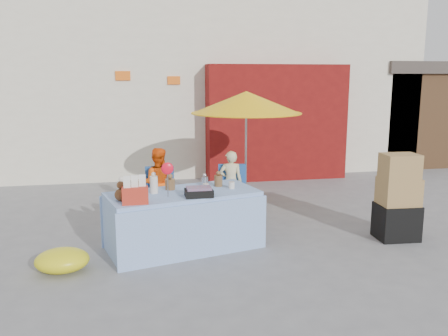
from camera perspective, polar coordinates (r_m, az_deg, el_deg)
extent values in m
plane|color=slate|center=(6.69, -1.36, -9.50)|extent=(80.00, 80.00, 0.00)
cube|color=silver|center=(13.22, -6.60, 10.53)|extent=(12.00, 5.00, 4.50)
cube|color=maroon|center=(10.93, 6.34, 5.46)|extent=(3.20, 0.60, 2.60)
cube|color=#4C331E|center=(14.37, 20.80, 5.73)|extent=(2.60, 3.00, 2.40)
cube|color=#3F3833|center=(14.33, 21.17, 11.11)|extent=(2.80, 3.20, 0.30)
cube|color=orange|center=(10.66, -12.07, 10.80)|extent=(0.32, 0.04, 0.20)
cube|color=orange|center=(10.70, -6.06, 10.45)|extent=(0.28, 0.04, 0.18)
cube|color=#9CBFF9|center=(6.57, -4.92, -6.26)|extent=(2.17, 1.38, 0.79)
cube|color=#9CBFF9|center=(6.17, -3.38, -7.66)|extent=(2.01, 0.55, 0.74)
cube|color=#9CBFF9|center=(7.00, -6.27, -5.42)|extent=(2.01, 0.55, 0.74)
cylinder|color=white|center=(6.37, -12.21, -2.43)|extent=(0.14, 0.14, 0.19)
cylinder|color=brown|center=(6.52, -10.62, -2.16)|extent=(0.15, 0.15, 0.17)
cylinder|color=white|center=(6.42, -8.43, -2.00)|extent=(0.13, 0.13, 0.23)
cylinder|color=brown|center=(6.61, -6.50, -1.96)|extent=(0.17, 0.17, 0.15)
cylinder|color=#B2B2B7|center=(6.82, -2.34, -1.59)|extent=(0.12, 0.12, 0.13)
cylinder|color=brown|center=(6.76, -0.68, -1.54)|extent=(0.14, 0.14, 0.16)
cylinder|color=white|center=(6.52, -2.21, -2.31)|extent=(0.10, 0.10, 0.10)
cylinder|color=white|center=(6.63, 0.92, -2.09)|extent=(0.10, 0.10, 0.10)
sphere|color=brown|center=(6.11, -12.30, -3.17)|extent=(0.16, 0.16, 0.16)
ellipsoid|color=red|center=(6.15, -6.83, -0.06)|extent=(0.17, 0.09, 0.16)
cube|color=#B42A1B|center=(5.93, -10.64, -3.27)|extent=(0.34, 0.22, 0.21)
cube|color=black|center=(6.21, -3.04, -3.01)|extent=(0.41, 0.34, 0.10)
cube|color=#204C94|center=(7.95, -7.84, -4.56)|extent=(0.55, 0.53, 0.45)
cube|color=#204C94|center=(8.06, -7.75, -1.23)|extent=(0.48, 0.12, 0.40)
cube|color=#204C94|center=(8.11, 1.03, -4.15)|extent=(0.55, 0.53, 0.45)
cube|color=#204C94|center=(8.22, 0.98, -0.88)|extent=(0.48, 0.12, 0.40)
imported|color=#F8550D|center=(8.01, -7.97, -1.76)|extent=(0.64, 0.54, 1.18)
imported|color=beige|center=(8.17, 0.82, -1.70)|extent=(0.44, 0.33, 1.09)
cylinder|color=gray|center=(8.29, 2.65, 1.67)|extent=(0.04, 0.04, 2.00)
cone|color=yellow|center=(8.20, 2.70, 7.89)|extent=(1.90, 1.90, 0.38)
cylinder|color=yellow|center=(8.21, 2.69, 6.64)|extent=(1.90, 1.90, 0.02)
cube|color=black|center=(7.39, 20.03, -6.07)|extent=(0.59, 0.50, 0.52)
cube|color=#AA844C|center=(7.28, 20.26, -2.64)|extent=(0.56, 0.44, 0.39)
cube|color=#AA844C|center=(7.17, 20.40, 0.20)|extent=(0.52, 0.40, 0.35)
ellipsoid|color=yellow|center=(6.17, -18.90, -10.47)|extent=(0.73, 0.62, 0.29)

